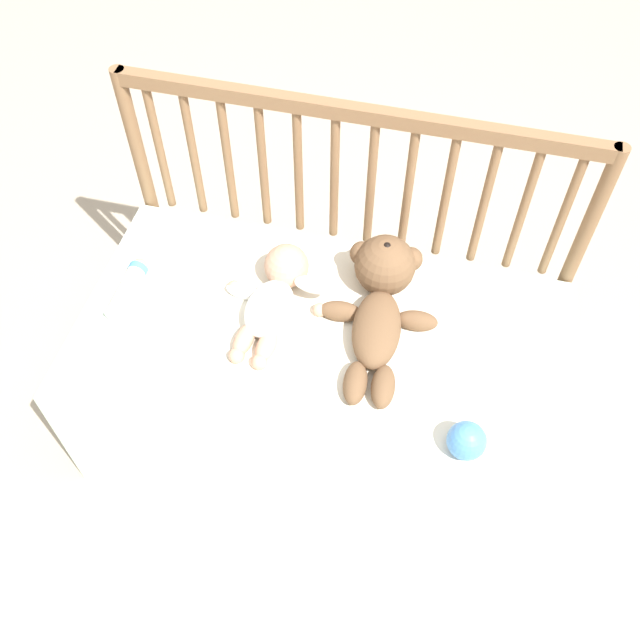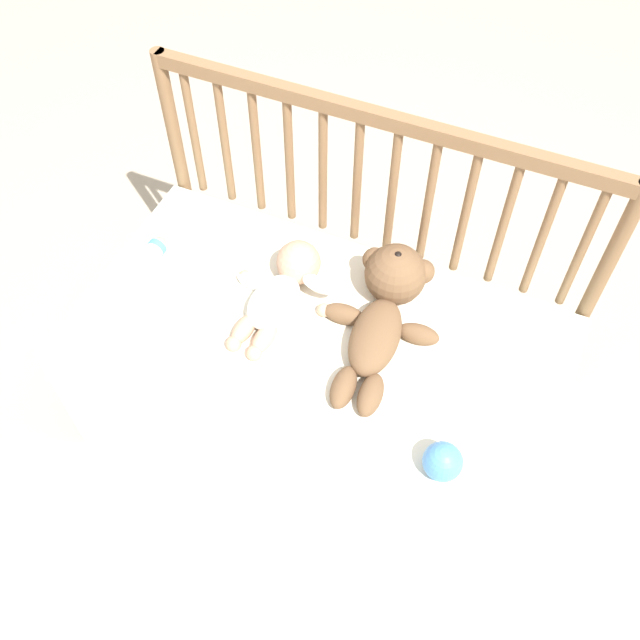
% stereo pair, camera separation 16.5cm
% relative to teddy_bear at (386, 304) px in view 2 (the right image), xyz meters
% --- Properties ---
extents(ground_plane, '(12.00, 12.00, 0.00)m').
position_rel_teddy_bear_xyz_m(ground_plane, '(-0.12, -0.11, -0.50)').
color(ground_plane, tan).
extents(crib_mattress, '(1.17, 0.64, 0.44)m').
position_rel_teddy_bear_xyz_m(crib_mattress, '(-0.12, -0.11, -0.28)').
color(crib_mattress, silver).
rests_on(crib_mattress, ground_plane).
extents(crib_rail, '(1.17, 0.04, 0.85)m').
position_rel_teddy_bear_xyz_m(crib_rail, '(-0.12, 0.23, 0.10)').
color(crib_rail, brown).
rests_on(crib_rail, ground_plane).
extents(blanket, '(0.75, 0.54, 0.01)m').
position_rel_teddy_bear_xyz_m(blanket, '(-0.09, -0.09, -0.06)').
color(blanket, silver).
rests_on(blanket, crib_mattress).
extents(teddy_bear, '(0.29, 0.45, 0.15)m').
position_rel_teddy_bear_xyz_m(teddy_bear, '(0.00, 0.00, 0.00)').
color(teddy_bear, brown).
rests_on(teddy_bear, crib_mattress).
extents(baby, '(0.27, 0.34, 0.11)m').
position_rel_teddy_bear_xyz_m(baby, '(-0.25, -0.05, -0.02)').
color(baby, white).
rests_on(baby, crib_mattress).
extents(toy_ball, '(0.08, 0.08, 0.08)m').
position_rel_teddy_bear_xyz_m(toy_ball, '(0.25, -0.32, -0.02)').
color(toy_ball, '#4C8CDB').
rests_on(toy_ball, crib_mattress).
extents(baby_bottle, '(0.05, 0.18, 0.05)m').
position_rel_teddy_bear_xyz_m(baby_bottle, '(-0.62, -0.09, -0.04)').
color(baby_bottle, '#F4E5CC').
rests_on(baby_bottle, crib_mattress).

